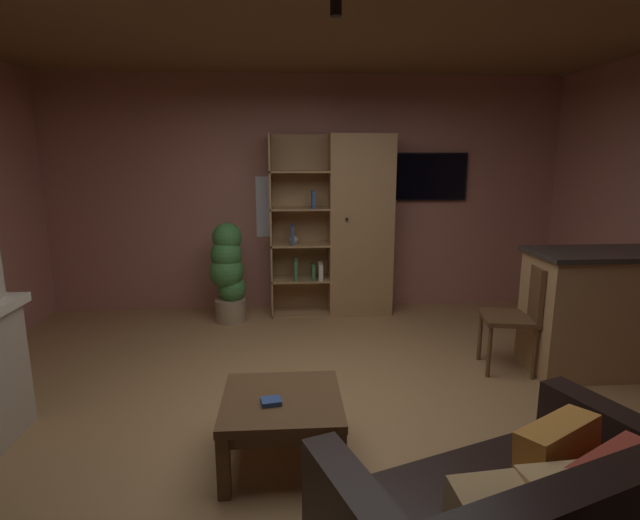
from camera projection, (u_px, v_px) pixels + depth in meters
name	position (u px, v px, depth m)	size (l,w,h in m)	color
floor	(324.00, 419.00, 3.44)	(5.97, 5.27, 0.02)	#A37A4C
wall_back	(307.00, 195.00, 5.76)	(6.09, 0.06, 2.71)	#AD7060
window_pane_back	(282.00, 207.00, 5.74)	(0.59, 0.01, 0.71)	white
bookshelf_cabinet	(352.00, 227.00, 5.60)	(1.38, 0.41, 2.05)	#A87F51
kitchen_bar_counter	(619.00, 311.00, 4.11)	(1.53, 0.63, 1.04)	#A87F51
coffee_table	(282.00, 410.00, 2.89)	(0.70, 0.69, 0.41)	brown
table_book_0	(271.00, 401.00, 2.79)	(0.11, 0.09, 0.03)	#2D4C8C
dining_chair	(519.00, 311.00, 4.12)	(0.49, 0.49, 0.92)	brown
potted_floor_plant	(228.00, 270.00, 5.35)	(0.39, 0.38, 1.11)	#9E896B
wall_mounted_tv	(425.00, 177.00, 5.75)	(0.98, 0.06, 0.55)	black
track_light_spot_1	(336.00, 8.00, 2.84)	(0.07, 0.07, 0.09)	black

